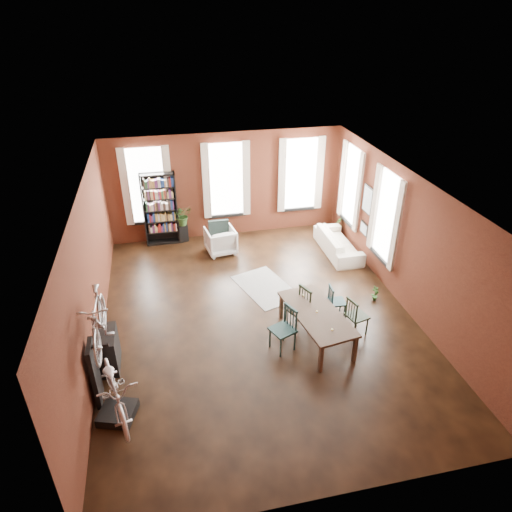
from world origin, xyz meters
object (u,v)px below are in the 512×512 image
object	(u,v)px
dining_table	(316,325)
dining_chair_c	(357,316)
dining_chair_a	(283,330)
dining_chair_d	(337,302)
bookshelf	(160,209)
console_table	(107,350)
dining_chair_b	(298,309)
plant_stand	(182,233)
bicycle_floor	(111,370)
cream_sofa	(339,240)
white_armchair	(221,239)
bike_trainer	(118,413)

from	to	relation	value
dining_table	dining_chair_c	bearing A→B (deg)	-8.84
dining_chair_a	dining_chair_c	world-z (taller)	dining_chair_a
dining_chair_d	bookshelf	size ratio (longest dim) A/B	0.37
dining_chair_d	console_table	size ratio (longest dim) A/B	1.01
dining_chair_b	plant_stand	bearing A→B (deg)	-178.12
bookshelf	bicycle_floor	xyz separation A→B (m)	(-1.02, -6.58, -0.00)
dining_chair_d	cream_sofa	bearing A→B (deg)	-17.97
dining_table	plant_stand	xyz separation A→B (m)	(-2.47, 5.26, -0.07)
console_table	bicycle_floor	distance (m)	1.57
white_armchair	console_table	distance (m)	5.12
cream_sofa	bike_trainer	size ratio (longest dim) A/B	3.51
dining_chair_b	bicycle_floor	size ratio (longest dim) A/B	0.52
dining_chair_b	white_armchair	bearing A→B (deg)	174.24
dining_table	white_armchair	world-z (taller)	white_armchair
dining_chair_c	bike_trainer	xyz separation A→B (m)	(-5.05, -1.32, -0.37)
dining_chair_c	white_armchair	size ratio (longest dim) A/B	1.09
dining_table	dining_chair_b	size ratio (longest dim) A/B	2.11
dining_chair_a	bike_trainer	xyz separation A→B (m)	(-3.32, -1.13, -0.41)
dining_chair_a	plant_stand	world-z (taller)	dining_chair_a
cream_sofa	dining_chair_c	bearing A→B (deg)	164.89
dining_chair_b	bicycle_floor	bearing A→B (deg)	-87.51
dining_chair_c	plant_stand	bearing A→B (deg)	18.08
bookshelf	bicycle_floor	size ratio (longest dim) A/B	1.19
dining_chair_d	dining_chair_c	bearing A→B (deg)	-158.21
bookshelf	console_table	size ratio (longest dim) A/B	2.75
dining_chair_b	dining_chair_c	distance (m)	1.30
dining_table	plant_stand	bearing A→B (deg)	105.83
cream_sofa	plant_stand	xyz separation A→B (m)	(-4.37, 1.70, -0.13)
dining_chair_a	dining_chair_c	size ratio (longest dim) A/B	1.10
plant_stand	bicycle_floor	bearing A→B (deg)	-103.67
plant_stand	bicycle_floor	distance (m)	6.83
bike_trainer	bicycle_floor	distance (m)	1.01
white_armchair	console_table	size ratio (longest dim) A/B	1.04
dining_chair_d	bike_trainer	xyz separation A→B (m)	(-4.84, -1.97, -0.32)
plant_stand	dining_chair_c	bearing A→B (deg)	-57.02
dining_chair_c	plant_stand	xyz separation A→B (m)	(-3.41, 5.26, -0.18)
dining_chair_b	dining_chair_d	xyz separation A→B (m)	(1.00, 0.19, -0.08)
dining_chair_b	bicycle_floor	world-z (taller)	bicycle_floor
dining_table	dining_chair_a	bearing A→B (deg)	-176.94
white_armchair	console_table	bearing A→B (deg)	47.36
console_table	bicycle_floor	world-z (taller)	bicycle_floor
dining_chair_a	bookshelf	xyz separation A→B (m)	(-2.26, 5.44, 0.60)
bike_trainer	plant_stand	world-z (taller)	plant_stand
dining_chair_a	bicycle_floor	xyz separation A→B (m)	(-3.28, -1.15, 0.60)
dining_chair_d	bookshelf	bearing A→B (deg)	43.42
dining_table	dining_chair_a	distance (m)	0.82
console_table	bookshelf	bearing A→B (deg)	76.17
dining_table	console_table	bearing A→B (deg)	169.85
console_table	bicycle_floor	bearing A→B (deg)	-79.49
dining_chair_a	dining_chair_b	bearing A→B (deg)	118.57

